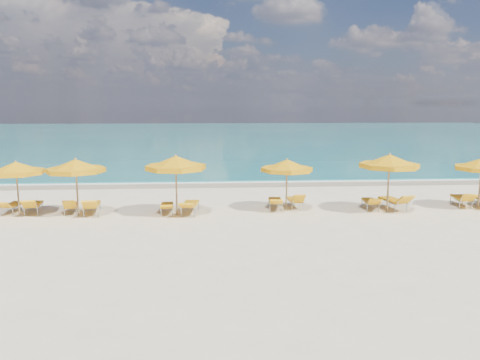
{
  "coord_description": "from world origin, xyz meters",
  "views": [
    {
      "loc": [
        -1.41,
        -19.57,
        4.68
      ],
      "look_at": [
        0.0,
        1.5,
        1.2
      ],
      "focal_mm": 35.0,
      "sensor_mm": 36.0,
      "label": 1
    }
  ],
  "objects": [
    {
      "name": "lounger_6_left",
      "position": [
        10.16,
        0.72,
        0.22
      ],
      "size": [
        0.9,
        1.89,
        0.79
      ],
      "rotation": [
        0.0,
        0.0,
        -0.18
      ],
      "color": "#A5A8AD",
      "rests_on": "ground"
    },
    {
      "name": "wet_sand_band",
      "position": [
        0.0,
        7.4,
        0.0
      ],
      "size": [
        120.0,
        2.6,
        0.01
      ],
      "primitive_type": "cube",
      "color": "tan",
      "rests_on": "ground"
    },
    {
      "name": "foam_line",
      "position": [
        0.0,
        8.2,
        0.0
      ],
      "size": [
        120.0,
        1.2,
        0.03
      ],
      "primitive_type": "cube",
      "color": "white",
      "rests_on": "ground"
    },
    {
      "name": "lounger_1_left",
      "position": [
        -9.9,
        0.8,
        0.2
      ],
      "size": [
        0.71,
        1.73,
        0.68
      ],
      "rotation": [
        0.0,
        0.0,
        -0.1
      ],
      "color": "#A5A8AD",
      "rests_on": "ground"
    },
    {
      "name": "whitecap_far",
      "position": [
        8.0,
        24.0,
        0.0
      ],
      "size": [
        18.0,
        0.3,
        0.05
      ],
      "primitive_type": "cube",
      "color": "white",
      "rests_on": "ground"
    },
    {
      "name": "lounger_4_left",
      "position": [
        1.53,
        0.75,
        0.21
      ],
      "size": [
        0.72,
        1.83,
        0.67
      ],
      "rotation": [
        0.0,
        0.0,
        -0.09
      ],
      "color": "#A5A8AD",
      "rests_on": "ground"
    },
    {
      "name": "umbrella_1",
      "position": [
        -9.45,
        0.31,
        1.98
      ],
      "size": [
        2.76,
        2.76,
        2.33
      ],
      "rotation": [
        0.0,
        0.0,
        -0.23
      ],
      "color": "#997D4C",
      "rests_on": "ground"
    },
    {
      "name": "umbrella_2",
      "position": [
        -6.93,
        0.04,
        2.09
      ],
      "size": [
        2.71,
        2.71,
        2.45
      ],
      "rotation": [
        0.0,
        0.0,
        0.13
      ],
      "color": "#997D4C",
      "rests_on": "ground"
    },
    {
      "name": "lounger_1_right",
      "position": [
        -8.98,
        0.64,
        0.22
      ],
      "size": [
        0.83,
        1.81,
        0.78
      ],
      "rotation": [
        0.0,
        0.0,
        0.15
      ],
      "color": "#A5A8AD",
      "rests_on": "ground"
    },
    {
      "name": "umbrella_5",
      "position": [
        6.32,
        -0.16,
        2.2
      ],
      "size": [
        3.03,
        3.03,
        2.58
      ],
      "rotation": [
        0.0,
        0.0,
        -0.22
      ],
      "color": "#997D4C",
      "rests_on": "ground"
    },
    {
      "name": "lounger_2_right",
      "position": [
        -6.42,
        0.31,
        0.23
      ],
      "size": [
        0.86,
        1.93,
        0.83
      ],
      "rotation": [
        0.0,
        0.0,
        0.13
      ],
      "color": "#A5A8AD",
      "rests_on": "ground"
    },
    {
      "name": "ground_plane",
      "position": [
        0.0,
        0.0,
        0.0
      ],
      "size": [
        120.0,
        120.0,
        0.0
      ],
      "primitive_type": "plane",
      "color": "beige"
    },
    {
      "name": "lounger_4_right",
      "position": [
        2.45,
        0.99,
        0.2
      ],
      "size": [
        0.66,
        1.62,
        0.78
      ],
      "rotation": [
        0.0,
        0.0,
        0.07
      ],
      "color": "#A5A8AD",
      "rests_on": "ground"
    },
    {
      "name": "lounger_3_left",
      "position": [
        -3.23,
        0.2,
        0.19
      ],
      "size": [
        0.63,
        1.69,
        0.6
      ],
      "rotation": [
        0.0,
        0.0,
        0.06
      ],
      "color": "#A5A8AD",
      "rests_on": "ground"
    },
    {
      "name": "lounger_5_left",
      "position": [
        5.77,
        0.42,
        0.21
      ],
      "size": [
        0.74,
        1.76,
        0.7
      ],
      "rotation": [
        0.0,
        0.0,
        -0.11
      ],
      "color": "#A5A8AD",
      "rests_on": "ground"
    },
    {
      "name": "lounger_2_left",
      "position": [
        -7.34,
        0.48,
        0.2
      ],
      "size": [
        0.81,
        1.63,
        0.76
      ],
      "rotation": [
        0.0,
        0.0,
        0.19
      ],
      "color": "#A5A8AD",
      "rests_on": "ground"
    },
    {
      "name": "lounger_3_right",
      "position": [
        -2.25,
        0.15,
        0.23
      ],
      "size": [
        0.84,
        2.0,
        0.71
      ],
      "rotation": [
        0.0,
        0.0,
        -0.12
      ],
      "color": "#A5A8AD",
      "rests_on": "ground"
    },
    {
      "name": "ocean",
      "position": [
        0.0,
        48.0,
        0.0
      ],
      "size": [
        120.0,
        80.0,
        0.3
      ],
      "primitive_type": "cube",
      "color": "#126766",
      "rests_on": "ground"
    },
    {
      "name": "umbrella_3",
      "position": [
        -2.79,
        -0.14,
        2.21
      ],
      "size": [
        3.08,
        3.08,
        2.59
      ],
      "rotation": [
        0.0,
        0.0,
        0.24
      ],
      "color": "#997D4C",
      "rests_on": "ground"
    },
    {
      "name": "umbrella_4",
      "position": [
        1.98,
        0.44,
        1.97
      ],
      "size": [
        2.3,
        2.3,
        2.31
      ],
      "rotation": [
        0.0,
        0.0,
        -0.01
      ],
      "color": "#997D4C",
      "rests_on": "ground"
    },
    {
      "name": "whitecap_near",
      "position": [
        -6.0,
        17.0,
        0.0
      ],
      "size": [
        14.0,
        0.36,
        0.05
      ],
      "primitive_type": "cube",
      "color": "white",
      "rests_on": "ground"
    },
    {
      "name": "lounger_5_right",
      "position": [
        6.79,
        0.34,
        0.24
      ],
      "size": [
        0.99,
        2.0,
        0.84
      ],
      "rotation": [
        0.0,
        0.0,
        0.2
      ],
      "color": "#A5A8AD",
      "rests_on": "ground"
    }
  ]
}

